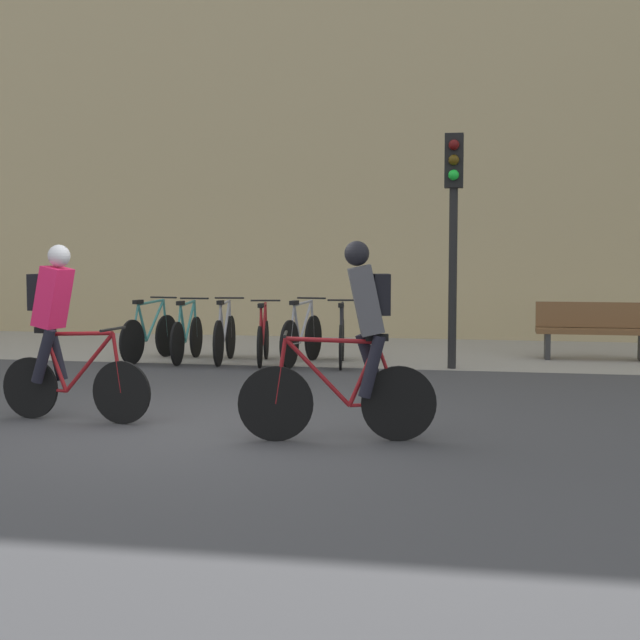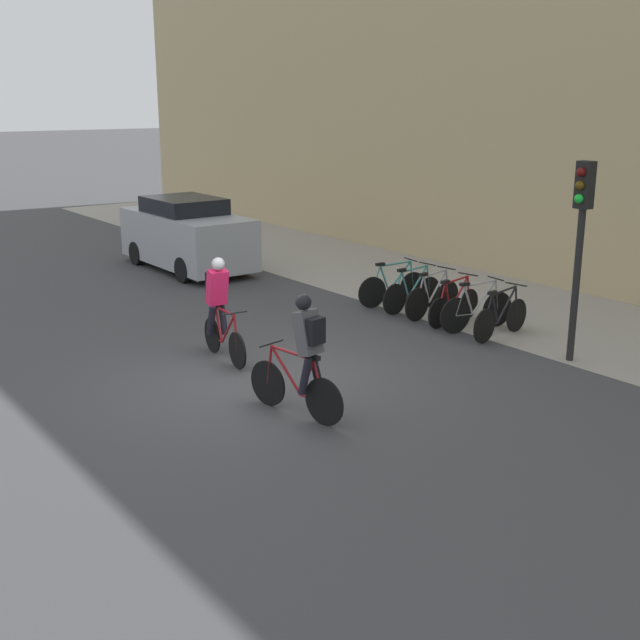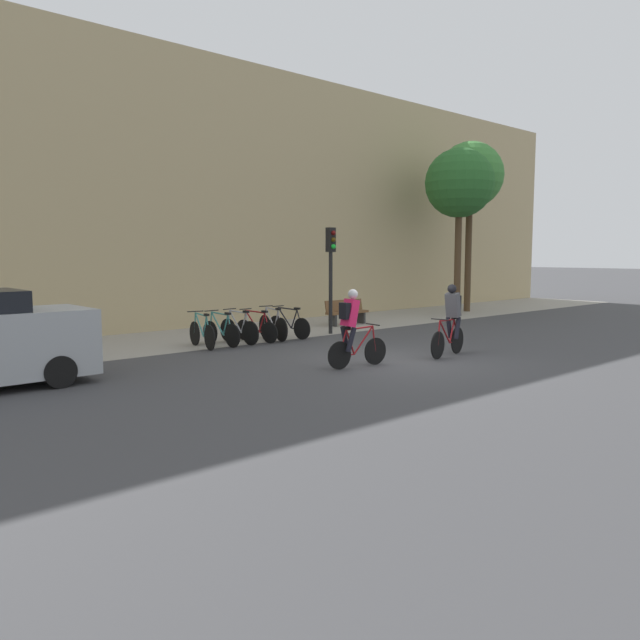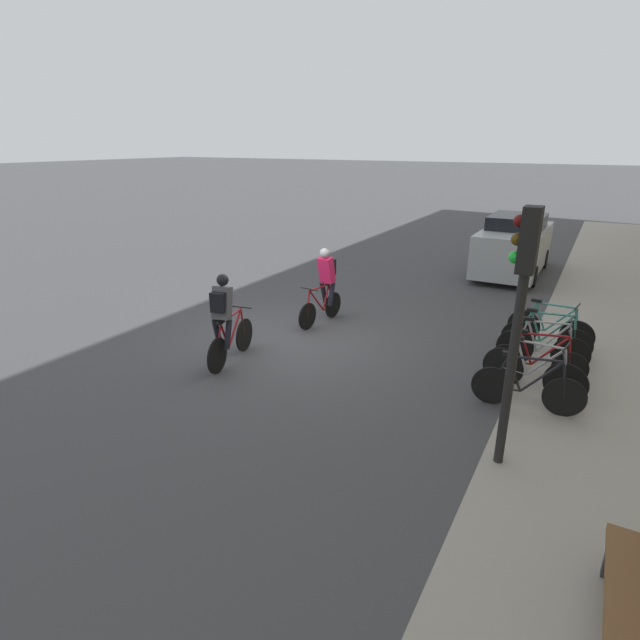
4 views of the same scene
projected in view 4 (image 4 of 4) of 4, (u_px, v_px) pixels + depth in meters
name	position (u px, v px, depth m)	size (l,w,h in m)	color
ground	(292.00, 340.00, 10.72)	(200.00, 200.00, 0.00)	#3D3D3F
cyclist_pink	(325.00, 282.00, 11.52)	(1.64, 0.48, 1.75)	black
cyclist_grey	(225.00, 318.00, 9.20)	(1.74, 0.56, 1.78)	black
parked_bike_0	(550.00, 328.00, 10.25)	(0.46, 1.70, 0.97)	black
parked_bike_1	(546.00, 338.00, 9.76)	(0.46, 1.68, 0.96)	black
parked_bike_2	(542.00, 348.00, 9.27)	(0.46, 1.63, 0.97)	black
parked_bike_3	(538.00, 360.00, 8.78)	(0.46, 1.63, 0.94)	black
parked_bike_4	(533.00, 372.00, 8.29)	(0.46, 1.69, 0.98)	black
parked_bike_5	(528.00, 387.00, 7.80)	(0.46, 1.69, 0.95)	black
traffic_light_pole	(521.00, 294.00, 5.87)	(0.26, 0.30, 3.34)	black
bench	(640.00, 603.00, 4.06)	(1.77, 0.44, 0.89)	brown
parked_car	(514.00, 246.00, 15.81)	(4.30, 1.84, 1.85)	#9EA3A8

